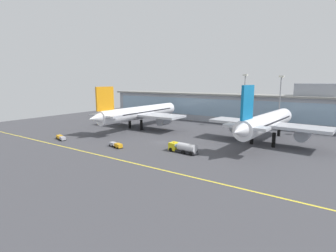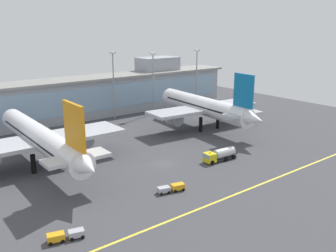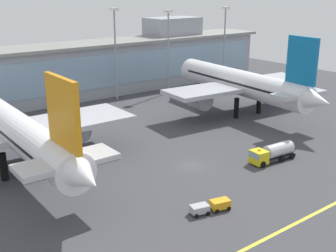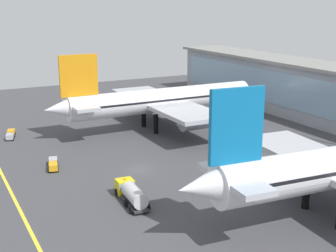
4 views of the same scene
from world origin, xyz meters
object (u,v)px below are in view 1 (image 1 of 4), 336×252
Objects in this scene: apron_light_mast_east at (280,95)px; service_truck_far at (61,138)px; airliner_near_right at (266,123)px; apron_light_mast_west at (245,93)px; airliner_near_left at (140,113)px; baggage_tug_near at (116,145)px; fuel_tanker_truck at (182,147)px.

service_truck_far is at bearing -134.96° from apron_light_mast_east.
apron_light_mast_west reaches higher than airliner_near_right.
airliner_near_left is at bearing -89.67° from service_truck_far.
baggage_tug_near is 68.69m from apron_light_mast_east.
airliner_near_left is 9.43× the size of baggage_tug_near.
apron_light_mast_west is 1.04× the size of apron_light_mast_east.
airliner_near_right is 5.36× the size of fuel_tanker_truck.
baggage_tug_near is at bearing -152.72° from airliner_near_left.
fuel_tanker_truck is at bearing 31.64° from baggage_tug_near.
airliner_near_right is at bearing -87.29° from apron_light_mast_east.
service_truck_far is at bearing 123.86° from airliner_near_right.
fuel_tanker_truck reaches higher than service_truck_far.
fuel_tanker_truck is at bearing -107.90° from apron_light_mast_east.
service_truck_far is (-8.53, -33.17, -5.93)m from airliner_near_left.
airliner_near_right reaches higher than fuel_tanker_truck.
apron_light_mast_west reaches higher than service_truck_far.
apron_light_mast_east is (15.25, -2.25, -0.46)m from apron_light_mast_west.
apron_light_mast_east is (36.25, 56.62, 14.08)m from baggage_tug_near.
apron_light_mast_west reaches higher than apron_light_mast_east.
airliner_near_right is at bearing -136.10° from service_truck_far.
apron_light_mast_west reaches higher than baggage_tug_near.
fuel_tanker_truck is at bearing 148.92° from airliner_near_right.
fuel_tanker_truck is (35.25, -23.18, -5.22)m from airliner_near_left.
airliner_near_right is 8.51× the size of baggage_tug_near.
airliner_near_right reaches higher than service_truck_far.
fuel_tanker_truck is 0.39× the size of apron_light_mast_west.
baggage_tug_near is at bearing -157.05° from service_truck_far.
apron_light_mast_east is at bearing -8.39° from apron_light_mast_west.
airliner_near_right is 33.67m from apron_light_mast_west.
airliner_near_left reaches higher than fuel_tanker_truck.
service_truck_far is at bearing 165.85° from airliner_near_left.
apron_light_mast_east is (16.17, 50.04, 13.36)m from fuel_tanker_truck.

